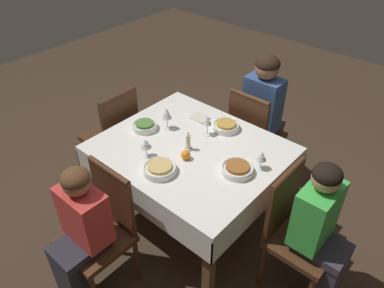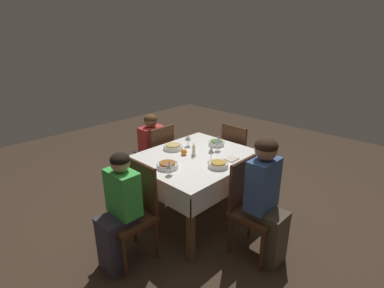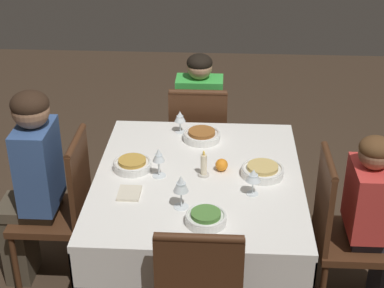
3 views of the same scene
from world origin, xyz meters
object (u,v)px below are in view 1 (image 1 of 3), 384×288
bowl_west (238,168)px  wine_glass_east (167,114)px  chair_north (103,226)px  wine_glass_west (262,157)px  napkin_red_folded (200,118)px  bowl_north (160,168)px  chair_east (114,133)px  person_child_green (321,233)px  chair_south (253,133)px  chair_west (295,228)px  bowl_east (145,126)px  bowl_south (226,126)px  person_adult_denim (265,109)px  dining_table (191,157)px  candle_centerpiece (189,143)px  orange_fruit (186,155)px  wine_glass_north (146,144)px  person_child_red (79,235)px  wine_glass_south (207,121)px

bowl_west → wine_glass_east: size_ratio=1.24×
chair_north → wine_glass_west: (-0.57, -0.87, 0.33)m
chair_north → napkin_red_folded: chair_north is taller
bowl_west → bowl_north: size_ratio=0.97×
chair_east → person_child_green: bearing=92.3°
chair_east → napkin_red_folded: chair_east is taller
person_child_green → chair_south: bearing=53.2°
chair_east → bowl_west: size_ratio=4.28×
chair_west → bowl_east: bearing=94.1°
chair_east → bowl_south: (-0.88, -0.38, 0.27)m
person_adult_denim → bowl_west: bearing=111.3°
dining_table → candle_centerpiece: (-0.00, 0.03, 0.14)m
dining_table → orange_fruit: 0.18m
person_child_green → wine_glass_north: (1.15, 0.31, 0.26)m
bowl_south → candle_centerpiece: (0.04, 0.37, 0.03)m
person_adult_denim → person_child_red: person_adult_denim is taller
orange_fruit → chair_south: bearing=-89.5°
chair_south → person_adult_denim: size_ratio=0.78×
bowl_south → wine_glass_north: wine_glass_north is taller
bowl_south → bowl_east: same height
dining_table → person_adult_denim: 0.89m
bowl_north → bowl_east: size_ratio=1.17×
chair_west → wine_glass_west: (0.35, -0.09, 0.33)m
bowl_west → candle_centerpiece: size_ratio=1.46×
chair_south → chair_north: 1.49m
wine_glass_east → napkin_red_folded: 0.30m
chair_south → chair_west: (-0.78, 0.70, 0.00)m
candle_centerpiece → orange_fruit: (-0.05, 0.09, -0.02)m
bowl_west → napkin_red_folded: 0.67m
chair_west → napkin_red_folded: size_ratio=6.78×
dining_table → bowl_west: size_ratio=5.84×
chair_south → napkin_red_folded: size_ratio=6.78×
wine_glass_north → bowl_north: bearing=162.8°
wine_glass_east → wine_glass_west: bearing=-175.4°
bowl_north → wine_glass_north: 0.20m
bowl_east → wine_glass_west: bearing=-168.5°
chair_north → person_adult_denim: size_ratio=0.78×
person_adult_denim → chair_south: bearing=90.0°
person_child_green → wine_glass_south: person_child_green is taller
person_adult_denim → candle_centerpiece: 0.93m
wine_glass_north → person_child_green: bearing=-165.1°
person_child_red → bowl_north: (-0.11, -0.58, 0.20)m
person_adult_denim → wine_glass_north: size_ratio=8.40×
wine_glass_north → wine_glass_east: bearing=-68.6°
person_adult_denim → candle_centerpiece: person_adult_denim is taller
wine_glass_south → person_child_red: bearing=86.4°
wine_glass_west → orange_fruit: (0.43, 0.25, -0.06)m
dining_table → person_child_red: (0.08, 0.90, -0.09)m
dining_table → bowl_west: bearing=-179.5°
person_child_red → wine_glass_west: bearing=61.1°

